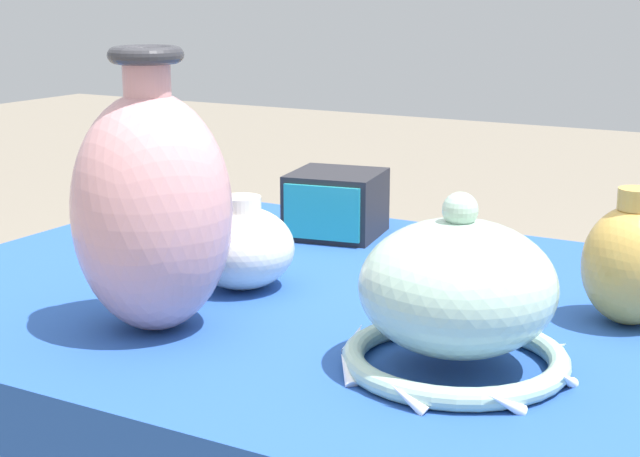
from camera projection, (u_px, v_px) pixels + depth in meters
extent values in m
cylinder|color=brown|center=(194.00, 412.00, 1.80)|extent=(0.04, 0.04, 0.72)
cube|color=brown|center=(323.00, 308.00, 1.21)|extent=(1.02, 0.77, 0.03)
cube|color=#234C9E|center=(323.00, 294.00, 1.20)|extent=(1.04, 0.79, 0.01)
ellipsoid|color=#D19399|center=(152.00, 213.00, 1.04)|extent=(0.17, 0.17, 0.26)
cylinder|color=#D19399|center=(147.00, 76.00, 1.01)|extent=(0.05, 0.05, 0.04)
torus|color=#2D2D33|center=(146.00, 55.00, 1.00)|extent=(0.08, 0.08, 0.02)
torus|color=#A8CCB7|center=(455.00, 358.00, 0.96)|extent=(0.22, 0.22, 0.02)
ellipsoid|color=#A8CCB7|center=(458.00, 287.00, 0.94)|extent=(0.19, 0.19, 0.13)
sphere|color=#A8CCB7|center=(460.00, 210.00, 0.92)|extent=(0.03, 0.03, 0.03)
cone|color=white|center=(568.00, 380.00, 0.90)|extent=(0.01, 0.04, 0.03)
cone|color=white|center=(557.00, 347.00, 0.98)|extent=(0.04, 0.04, 0.03)
cone|color=white|center=(494.00, 325.00, 1.05)|extent=(0.04, 0.01, 0.03)
cone|color=white|center=(415.00, 322.00, 1.06)|extent=(0.04, 0.04, 0.03)
cone|color=white|center=(354.00, 338.00, 1.01)|extent=(0.01, 0.04, 0.03)
cone|color=white|center=(346.00, 369.00, 0.93)|extent=(0.04, 0.04, 0.03)
cone|color=white|center=(407.00, 398.00, 0.86)|extent=(0.04, 0.01, 0.03)
cone|color=white|center=(505.00, 403.00, 0.85)|extent=(0.04, 0.04, 0.03)
cube|color=#232328|center=(336.00, 204.00, 1.47)|extent=(0.15, 0.15, 0.10)
cube|color=teal|center=(322.00, 213.00, 1.41)|extent=(0.11, 0.03, 0.08)
ellipsoid|color=gold|center=(632.00, 265.00, 1.07)|extent=(0.11, 0.11, 0.13)
cylinder|color=gold|center=(637.00, 199.00, 1.06)|extent=(0.04, 0.04, 0.02)
ellipsoid|color=white|center=(242.00, 248.00, 1.21)|extent=(0.13, 0.13, 0.10)
cylinder|color=white|center=(241.00, 204.00, 1.19)|extent=(0.05, 0.05, 0.02)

